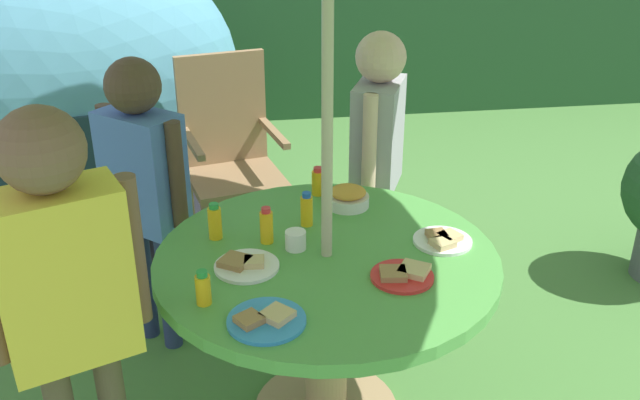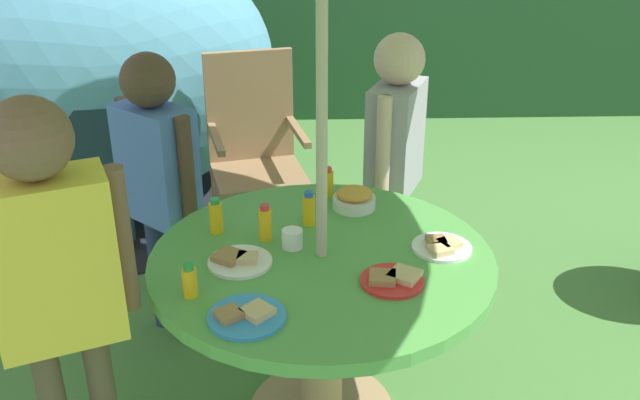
% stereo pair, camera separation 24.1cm
% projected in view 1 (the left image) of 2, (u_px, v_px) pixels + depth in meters
% --- Properties ---
extents(garden_table, '(1.15, 1.15, 0.68)m').
position_uv_depth(garden_table, '(326.00, 293.00, 2.40)').
color(garden_table, tan).
rests_on(garden_table, ground_plane).
extents(wooden_chair, '(0.53, 0.52, 1.04)m').
position_uv_depth(wooden_chair, '(230.00, 151.00, 3.49)').
color(wooden_chair, '#93704C').
rests_on(wooden_chair, ground_plane).
extents(dome_tent, '(2.28, 2.28, 1.59)m').
position_uv_depth(dome_tent, '(47.00, 76.00, 3.93)').
color(dome_tent, teal).
rests_on(dome_tent, ground_plane).
extents(child_in_grey_shirt, '(0.29, 0.39, 1.25)m').
position_uv_depth(child_in_grey_shirt, '(378.00, 136.00, 3.04)').
color(child_in_grey_shirt, navy).
rests_on(child_in_grey_shirt, ground_plane).
extents(child_in_blue_shirt, '(0.36, 0.34, 1.23)m').
position_uv_depth(child_in_blue_shirt, '(143.00, 172.00, 2.71)').
color(child_in_blue_shirt, navy).
rests_on(child_in_blue_shirt, ground_plane).
extents(child_in_yellow_shirt, '(0.42, 0.30, 1.33)m').
position_uv_depth(child_in_yellow_shirt, '(64.00, 277.00, 1.90)').
color(child_in_yellow_shirt, brown).
rests_on(child_in_yellow_shirt, ground_plane).
extents(snack_bowl, '(0.16, 0.16, 0.08)m').
position_uv_depth(snack_bowl, '(348.00, 197.00, 2.65)').
color(snack_bowl, white).
rests_on(snack_bowl, garden_table).
extents(plate_center_front, '(0.21, 0.21, 0.03)m').
position_uv_depth(plate_center_front, '(245.00, 265.00, 2.26)').
color(plate_center_front, white).
rests_on(plate_center_front, garden_table).
extents(plate_near_left, '(0.20, 0.20, 0.03)m').
position_uv_depth(plate_near_left, '(443.00, 240.00, 2.41)').
color(plate_near_left, white).
rests_on(plate_near_left, garden_table).
extents(plate_back_edge, '(0.20, 0.20, 0.03)m').
position_uv_depth(plate_back_edge, '(403.00, 275.00, 2.20)').
color(plate_back_edge, red).
rests_on(plate_back_edge, garden_table).
extents(plate_mid_left, '(0.23, 0.23, 0.03)m').
position_uv_depth(plate_mid_left, '(266.00, 320.00, 1.99)').
color(plate_mid_left, '#338CD8').
rests_on(plate_mid_left, garden_table).
extents(juice_bottle_near_right, '(0.05, 0.05, 0.11)m').
position_uv_depth(juice_bottle_near_right, '(203.00, 289.00, 2.06)').
color(juice_bottle_near_right, yellow).
rests_on(juice_bottle_near_right, garden_table).
extents(juice_bottle_far_left, '(0.05, 0.05, 0.13)m').
position_uv_depth(juice_bottle_far_left, '(267.00, 226.00, 2.39)').
color(juice_bottle_far_left, yellow).
rests_on(juice_bottle_far_left, garden_table).
extents(juice_bottle_far_right, '(0.05, 0.05, 0.11)m').
position_uv_depth(juice_bottle_far_right, '(318.00, 182.00, 2.74)').
color(juice_bottle_far_right, yellow).
rests_on(juice_bottle_far_right, garden_table).
extents(juice_bottle_center_back, '(0.05, 0.05, 0.13)m').
position_uv_depth(juice_bottle_center_back, '(215.00, 222.00, 2.42)').
color(juice_bottle_center_back, yellow).
rests_on(juice_bottle_center_back, garden_table).
extents(juice_bottle_mid_right, '(0.04, 0.04, 0.13)m').
position_uv_depth(juice_bottle_mid_right, '(307.00, 210.00, 2.51)').
color(juice_bottle_mid_right, yellow).
rests_on(juice_bottle_mid_right, garden_table).
extents(cup_near, '(0.07, 0.07, 0.06)m').
position_uv_depth(cup_near, '(296.00, 240.00, 2.36)').
color(cup_near, white).
rests_on(cup_near, garden_table).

